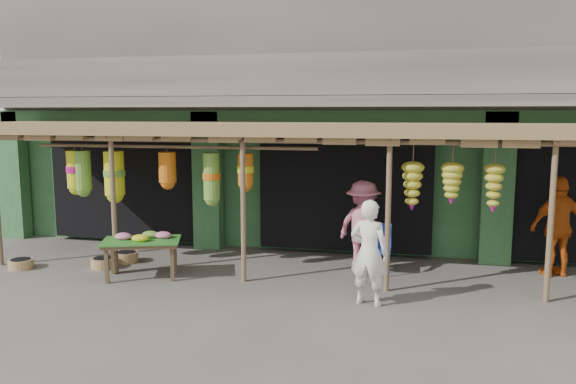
% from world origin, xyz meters
% --- Properties ---
extents(ground, '(80.00, 80.00, 0.00)m').
position_xyz_m(ground, '(0.00, 0.00, 0.00)').
color(ground, '#514C47').
rests_on(ground, ground).
extents(building, '(16.40, 6.80, 7.00)m').
position_xyz_m(building, '(-0.00, 4.87, 3.37)').
color(building, gray).
rests_on(building, ground).
extents(awning, '(14.00, 2.70, 2.79)m').
position_xyz_m(awning, '(-0.18, 0.80, 2.58)').
color(awning, brown).
rests_on(awning, ground).
extents(flower_table, '(1.55, 1.21, 0.82)m').
position_xyz_m(flower_table, '(-3.37, -0.36, 0.66)').
color(flower_table, brown).
rests_on(flower_table, ground).
extents(blue_chair, '(0.44, 0.45, 0.92)m').
position_xyz_m(blue_chair, '(0.80, 0.91, 0.51)').
color(blue_chair, '#183B9C').
rests_on(blue_chair, ground).
extents(basket_left, '(0.52, 0.52, 0.19)m').
position_xyz_m(basket_left, '(-4.41, 0.04, 0.10)').
color(basket_left, olive).
rests_on(basket_left, ground).
extents(basket_mid, '(0.47, 0.47, 0.18)m').
position_xyz_m(basket_mid, '(-5.94, -0.34, 0.09)').
color(basket_mid, '#A08247').
rests_on(basket_mid, ground).
extents(basket_right, '(0.56, 0.56, 0.21)m').
position_xyz_m(basket_right, '(-4.18, 0.53, 0.10)').
color(basket_right, olive).
rests_on(basket_right, ground).
extents(person_front, '(0.69, 0.54, 1.66)m').
position_xyz_m(person_front, '(0.75, -0.93, 0.83)').
color(person_front, white).
rests_on(person_front, ground).
extents(person_vendor, '(1.17, 0.81, 1.85)m').
position_xyz_m(person_vendor, '(4.00, 1.38, 0.92)').
color(person_vendor, '#C85412').
rests_on(person_vendor, ground).
extents(person_shopper, '(1.28, 1.15, 1.73)m').
position_xyz_m(person_shopper, '(0.50, 0.89, 0.86)').
color(person_shopper, '#CB6B86').
rests_on(person_shopper, ground).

